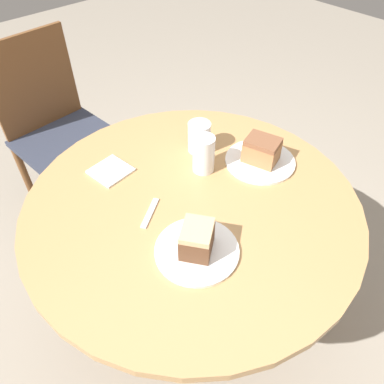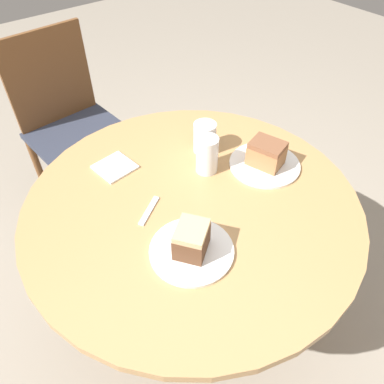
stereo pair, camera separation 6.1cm
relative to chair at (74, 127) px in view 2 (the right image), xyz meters
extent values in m
plane|color=gray|center=(0.00, -0.94, -0.48)|extent=(8.00, 8.00, 0.00)
cylinder|color=tan|center=(0.00, -0.94, -0.47)|extent=(0.55, 0.55, 0.03)
cylinder|color=tan|center=(0.00, -0.94, -0.13)|extent=(0.10, 0.10, 0.65)
cylinder|color=tan|center=(0.00, -0.94, 0.21)|extent=(1.07, 1.07, 0.03)
cylinder|color=brown|center=(-0.18, -0.31, -0.27)|extent=(0.04, 0.04, 0.44)
cylinder|color=brown|center=(0.22, -0.28, -0.27)|extent=(0.04, 0.04, 0.44)
cylinder|color=brown|center=(-0.21, 0.13, -0.27)|extent=(0.04, 0.04, 0.44)
cylinder|color=brown|center=(0.19, 0.15, -0.27)|extent=(0.04, 0.04, 0.44)
cube|color=#2D3342|center=(0.01, -0.08, -0.03)|extent=(0.47, 0.51, 0.03)
cube|color=brown|center=(-0.01, 0.15, 0.21)|extent=(0.42, 0.05, 0.46)
cylinder|color=white|center=(0.31, -0.96, 0.23)|extent=(0.25, 0.25, 0.01)
cylinder|color=white|center=(-0.12, -1.10, 0.23)|extent=(0.24, 0.24, 0.01)
cube|color=#9E6B42|center=(0.31, -0.96, 0.27)|extent=(0.12, 0.14, 0.07)
cube|color=brown|center=(0.31, -0.96, 0.31)|extent=(0.12, 0.13, 0.02)
cube|color=brown|center=(-0.12, -1.10, 0.27)|extent=(0.13, 0.12, 0.07)
cube|color=tan|center=(-0.12, -1.10, 0.31)|extent=(0.13, 0.12, 0.02)
cylinder|color=silver|center=(0.14, -0.86, 0.27)|extent=(0.07, 0.07, 0.10)
cylinder|color=white|center=(0.14, -0.86, 0.29)|extent=(0.07, 0.07, 0.13)
cylinder|color=silver|center=(0.20, -0.77, 0.26)|extent=(0.07, 0.07, 0.07)
cylinder|color=white|center=(0.20, -0.77, 0.28)|extent=(0.08, 0.08, 0.11)
cube|color=white|center=(-0.11, -0.65, 0.23)|extent=(0.14, 0.14, 0.01)
cube|color=silver|center=(-0.13, -0.89, 0.22)|extent=(0.11, 0.08, 0.00)
camera|label=1|loc=(-0.56, -1.55, 1.07)|focal=35.00mm
camera|label=2|loc=(-0.51, -1.59, 1.07)|focal=35.00mm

